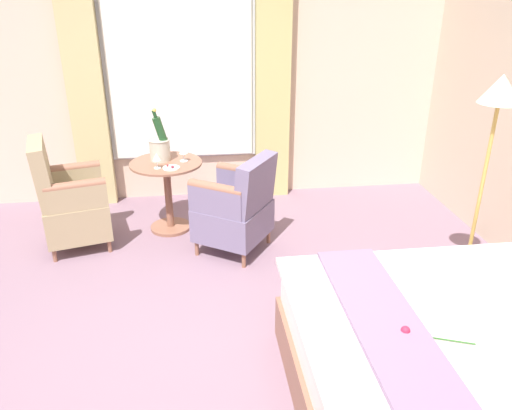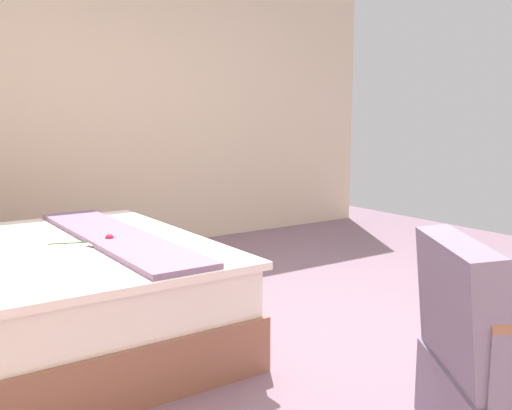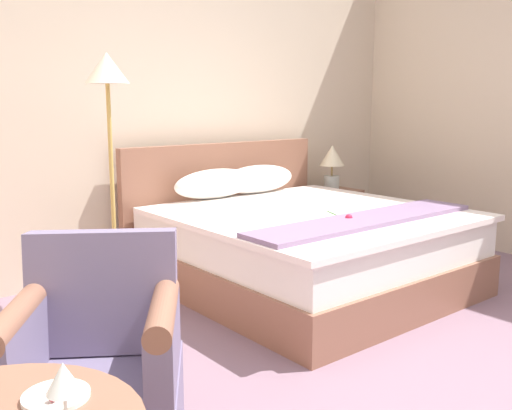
{
  "view_description": "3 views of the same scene",
  "coord_description": "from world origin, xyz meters",
  "px_view_note": "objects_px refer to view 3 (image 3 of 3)",
  "views": [
    {
      "loc": [
        2.52,
        0.11,
        2.21
      ],
      "look_at": [
        -0.61,
        0.51,
        0.8
      ],
      "focal_mm": 35.0,
      "sensor_mm": 36.0,
      "label": 1
    },
    {
      "loc": [
        -2.47,
        2.21,
        1.3
      ],
      "look_at": [
        -0.31,
        0.73,
        0.89
      ],
      "focal_mm": 40.0,
      "sensor_mm": 36.0,
      "label": 2
    },
    {
      "loc": [
        -2.17,
        -1.34,
        1.36
      ],
      "look_at": [
        -0.49,
        0.73,
        0.88
      ],
      "focal_mm": 40.0,
      "sensor_mm": 36.0,
      "label": 3
    }
  ],
  "objects_px": {
    "wine_glass_near_bucket": "(64,381)",
    "bed": "(300,243)",
    "armchair_by_window": "(98,376)",
    "nightstand": "(331,216)",
    "snack_plate": "(57,395)",
    "bedside_lamp": "(332,161)",
    "floor_lamp_brass": "(109,107)"
  },
  "relations": [
    {
      "from": "bed",
      "to": "bedside_lamp",
      "type": "bearing_deg",
      "value": 34.2
    },
    {
      "from": "floor_lamp_brass",
      "to": "armchair_by_window",
      "type": "xyz_separation_m",
      "value": [
        -0.86,
        -1.7,
        -0.91
      ]
    },
    {
      "from": "bed",
      "to": "floor_lamp_brass",
      "type": "relative_size",
      "value": 1.25
    },
    {
      "from": "nightstand",
      "to": "floor_lamp_brass",
      "type": "bearing_deg",
      "value": -172.48
    },
    {
      "from": "bedside_lamp",
      "to": "snack_plate",
      "type": "relative_size",
      "value": 2.82
    },
    {
      "from": "floor_lamp_brass",
      "to": "wine_glass_near_bucket",
      "type": "distance_m",
      "value": 2.73
    },
    {
      "from": "bed",
      "to": "snack_plate",
      "type": "bearing_deg",
      "value": -144.03
    },
    {
      "from": "floor_lamp_brass",
      "to": "bed",
      "type": "bearing_deg",
      "value": -20.42
    },
    {
      "from": "snack_plate",
      "to": "wine_glass_near_bucket",
      "type": "bearing_deg",
      "value": -101.13
    },
    {
      "from": "snack_plate",
      "to": "armchair_by_window",
      "type": "xyz_separation_m",
      "value": [
        0.33,
        0.56,
        -0.28
      ]
    },
    {
      "from": "nightstand",
      "to": "armchair_by_window",
      "type": "bearing_deg",
      "value": -148.48
    },
    {
      "from": "bed",
      "to": "bedside_lamp",
      "type": "relative_size",
      "value": 4.84
    },
    {
      "from": "wine_glass_near_bucket",
      "to": "snack_plate",
      "type": "height_order",
      "value": "wine_glass_near_bucket"
    },
    {
      "from": "bed",
      "to": "nightstand",
      "type": "relative_size",
      "value": 4.02
    },
    {
      "from": "bedside_lamp",
      "to": "floor_lamp_brass",
      "type": "bearing_deg",
      "value": -172.48
    },
    {
      "from": "nightstand",
      "to": "armchair_by_window",
      "type": "xyz_separation_m",
      "value": [
        -3.29,
        -2.02,
        0.16
      ]
    },
    {
      "from": "floor_lamp_brass",
      "to": "snack_plate",
      "type": "relative_size",
      "value": 10.92
    },
    {
      "from": "nightstand",
      "to": "snack_plate",
      "type": "relative_size",
      "value": 3.4
    },
    {
      "from": "nightstand",
      "to": "armchair_by_window",
      "type": "distance_m",
      "value": 3.86
    },
    {
      "from": "bed",
      "to": "snack_plate",
      "type": "distance_m",
      "value": 3.06
    },
    {
      "from": "armchair_by_window",
      "to": "nightstand",
      "type": "bearing_deg",
      "value": 31.52
    },
    {
      "from": "snack_plate",
      "to": "armchair_by_window",
      "type": "distance_m",
      "value": 0.7
    },
    {
      "from": "bed",
      "to": "armchair_by_window",
      "type": "bearing_deg",
      "value": -150.01
    },
    {
      "from": "bedside_lamp",
      "to": "armchair_by_window",
      "type": "xyz_separation_m",
      "value": [
        -3.29,
        -2.02,
        -0.38
      ]
    },
    {
      "from": "floor_lamp_brass",
      "to": "armchair_by_window",
      "type": "distance_m",
      "value": 2.11
    },
    {
      "from": "wine_glass_near_bucket",
      "to": "bed",
      "type": "bearing_deg",
      "value": 37.55
    },
    {
      "from": "wine_glass_near_bucket",
      "to": "armchair_by_window",
      "type": "relative_size",
      "value": 0.16
    },
    {
      "from": "armchair_by_window",
      "to": "wine_glass_near_bucket",
      "type": "bearing_deg",
      "value": -117.52
    },
    {
      "from": "floor_lamp_brass",
      "to": "snack_plate",
      "type": "bearing_deg",
      "value": -117.92
    },
    {
      "from": "floor_lamp_brass",
      "to": "armchair_by_window",
      "type": "height_order",
      "value": "floor_lamp_brass"
    },
    {
      "from": "armchair_by_window",
      "to": "floor_lamp_brass",
      "type": "bearing_deg",
      "value": 63.01
    },
    {
      "from": "bedside_lamp",
      "to": "floor_lamp_brass",
      "type": "xyz_separation_m",
      "value": [
        -2.43,
        -0.32,
        0.53
      ]
    }
  ]
}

